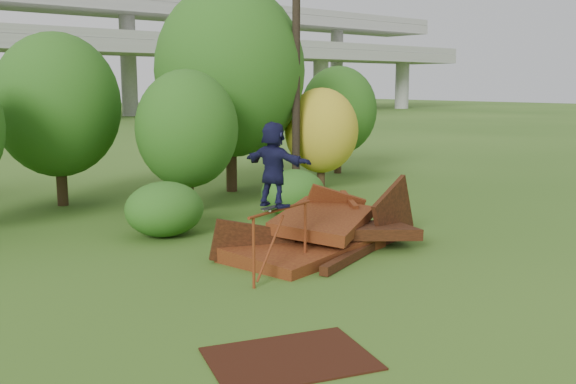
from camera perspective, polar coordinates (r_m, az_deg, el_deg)
ground at (r=13.87m, az=7.93°, el=-7.24°), size 240.00×240.00×0.00m
scrap_pile at (r=15.58m, az=3.15°, el=-3.81°), size 5.81×3.47×2.05m
grind_rail at (r=13.31m, az=-0.64°, el=-3.17°), size 2.13×0.68×1.47m
skateboard at (r=13.01m, az=-1.27°, el=-1.35°), size 0.69×0.36×0.07m
skater at (r=12.87m, az=-1.29°, el=2.48°), size 0.86×1.67×1.72m
flat_plate at (r=9.72m, az=0.17°, el=-14.58°), size 2.76×2.34×0.03m
tree_1 at (r=22.27m, az=-19.82°, el=7.27°), size 4.06×4.06×5.65m
tree_2 at (r=19.99m, az=-8.96°, el=5.54°), size 3.15×3.15×4.44m
tree_3 at (r=23.92m, az=-5.17°, el=10.65°), size 5.48×5.48×7.61m
tree_4 at (r=24.40m, az=2.98°, el=5.47°), size 2.79×2.79×3.86m
tree_5 at (r=28.88m, az=4.51°, el=7.24°), size 3.41×3.41×4.79m
shrub_left at (r=17.23m, az=-10.93°, el=-1.50°), size 2.11×1.95×1.46m
shrub_right at (r=19.48m, az=0.48°, el=-0.08°), size 2.03×1.86×1.44m
utility_pole at (r=22.90m, az=0.73°, el=11.00°), size 1.40×0.28×8.97m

